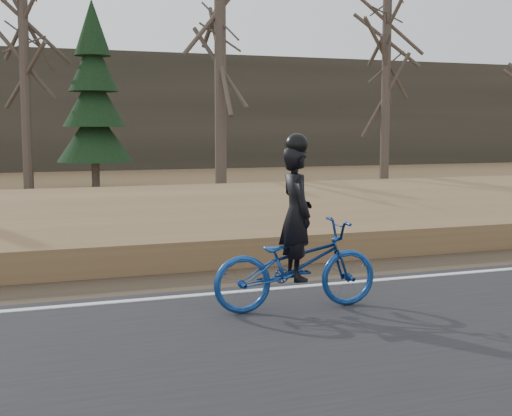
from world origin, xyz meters
name	(u,v)px	position (x,y,z in m)	size (l,w,h in m)	color
embankment	(433,221)	(0.00, 4.20, 0.22)	(120.00, 5.00, 0.44)	olive
ballast	(348,203)	(0.00, 8.00, 0.23)	(120.00, 3.00, 0.45)	slate
railroad	(348,191)	(0.00, 8.00, 0.53)	(120.00, 2.40, 0.29)	black
treeline_backdrop	(159,112)	(0.00, 30.00, 3.00)	(120.00, 4.00, 6.00)	#383328
cyclist	(296,255)	(-5.29, -0.84, 0.70)	(2.00, 0.78, 2.04)	navy
bare_tree_left	(25,79)	(-7.42, 17.48, 3.79)	(0.36, 0.36, 7.58)	#50443B
bare_tree_near_left	(220,68)	(-1.85, 13.04, 3.98)	(0.36, 0.36, 7.97)	#50443B
bare_tree_center	(386,89)	(5.95, 16.35, 3.66)	(0.36, 0.36, 7.32)	#50443B
conifer	(94,101)	(-5.22, 16.83, 3.08)	(2.60, 2.60, 6.51)	#50443B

